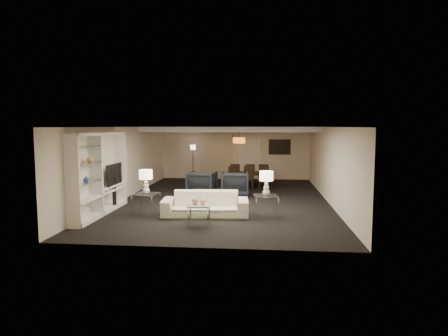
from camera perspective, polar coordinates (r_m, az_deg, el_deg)
name	(u,v)px	position (r m, az deg, el deg)	size (l,w,h in m)	color
floor	(224,200)	(13.80, 0.00, -4.55)	(11.00, 11.00, 0.00)	black
ceiling	(224,127)	(13.57, 0.00, 5.89)	(7.00, 11.00, 0.02)	silver
wall_back	(235,153)	(19.10, 1.62, 2.16)	(7.00, 0.02, 2.50)	beige
wall_front	(198,189)	(8.22, -3.76, -2.95)	(7.00, 0.02, 2.50)	beige
wall_left	(125,163)	(14.40, -14.00, 0.74)	(0.02, 11.00, 2.50)	beige
wall_right	(328,165)	(13.74, 14.69, 0.47)	(0.02, 11.00, 2.50)	beige
ceiling_soffit	(232,129)	(17.06, 1.16, 5.57)	(7.00, 4.00, 0.20)	silver
curtains	(216,154)	(19.10, -1.10, 2.02)	(1.50, 0.12, 2.40)	beige
door	(250,157)	(19.04, 3.71, 1.54)	(0.90, 0.05, 2.10)	silver
painting	(280,147)	(19.01, 7.95, 3.00)	(0.95, 0.04, 0.65)	#142D38
media_unit	(100,174)	(11.93, -17.31, -0.78)	(0.38, 3.40, 2.35)	white
pendant_light	(239,140)	(17.05, 2.16, 3.96)	(0.52, 0.52, 0.24)	#D8591E
sofa	(205,204)	(11.26, -2.69, -5.14)	(2.40, 0.94, 0.70)	beige
coffee_table	(212,198)	(12.84, -1.66, -4.27)	(1.32, 0.77, 0.47)	black
armchair_left	(202,183)	(14.55, -3.16, -2.23)	(0.95, 0.98, 0.89)	black
armchair_right	(235,184)	(14.42, 1.56, -2.29)	(0.95, 0.98, 0.89)	black
side_table_left	(146,204)	(11.64, -11.03, -5.10)	(0.66, 0.66, 0.62)	silver
side_table_right	(266,207)	(11.16, 6.02, -5.50)	(0.66, 0.66, 0.62)	white
table_lamp_left	(146,182)	(11.53, -11.10, -1.94)	(0.37, 0.37, 0.68)	white
table_lamp_right	(266,183)	(11.05, 6.06, -2.21)	(0.37, 0.37, 0.68)	#EAE3C5
marble_table	(199,215)	(10.22, -3.58, -6.75)	(0.55, 0.55, 0.55)	silver
gold_gourd_a	(195,201)	(10.16, -4.16, -4.73)	(0.18, 0.18, 0.18)	tan
gold_gourd_b	(203,202)	(10.13, -3.04, -4.82)	(0.15, 0.15, 0.15)	#E8C27B
television	(111,174)	(12.60, -15.87, -0.86)	(0.15, 1.11, 0.64)	black
vase_blue	(86,179)	(11.11, -19.11, -1.48)	(0.16, 0.16, 0.17)	#24449E
vase_amber	(90,159)	(11.31, -18.62, 1.25)	(0.18, 0.18, 0.18)	gold
floor_speaker	(114,193)	(12.70, -15.39, -3.40)	(0.11, 0.11, 1.00)	black
dining_table	(249,180)	(16.53, 3.60, -1.72)	(1.76, 0.98, 0.62)	black
chair_nl	(233,178)	(15.90, 1.35, -1.47)	(0.43, 0.43, 0.92)	black
chair_nm	(248,178)	(15.87, 3.52, -1.49)	(0.43, 0.43, 0.92)	black
chair_nr	(264,179)	(15.86, 5.68, -1.52)	(0.43, 0.43, 0.92)	black
chair_fl	(236,174)	(17.19, 1.68, -0.91)	(0.43, 0.43, 0.92)	black
chair_fm	(250,174)	(17.16, 3.68, -0.93)	(0.43, 0.43, 0.92)	black
chair_fr	(264,175)	(17.15, 5.68, -0.95)	(0.43, 0.43, 0.92)	black
floor_lamp	(193,163)	(18.69, -4.44, 0.77)	(0.24, 0.24, 1.66)	black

